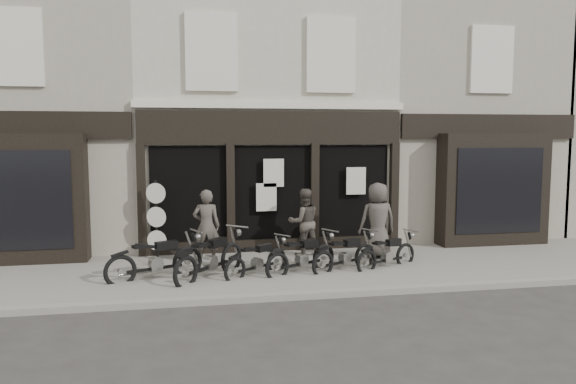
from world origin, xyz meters
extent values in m
plane|color=#2D2B28|center=(0.00, 0.00, 0.00)|extent=(90.00, 90.00, 0.00)
cube|color=slate|center=(0.00, 0.90, 0.06)|extent=(30.00, 4.20, 0.12)
cube|color=gray|center=(0.00, -1.25, 0.07)|extent=(30.00, 0.25, 0.13)
cube|color=#B8B19D|center=(0.00, 6.00, 4.10)|extent=(7.20, 6.00, 8.20)
cube|color=black|center=(0.00, 2.92, 3.45)|extent=(7.10, 0.18, 0.90)
cube|color=black|center=(0.00, 2.98, 1.50)|extent=(6.50, 0.10, 2.95)
cube|color=black|center=(0.00, 2.91, 0.22)|extent=(7.10, 0.20, 0.44)
cube|color=beige|center=(0.00, 2.95, 4.05)|extent=(7.30, 0.22, 0.18)
cube|color=beige|center=(-1.60, 2.95, 5.40)|extent=(1.35, 0.12, 2.00)
cube|color=black|center=(-1.60, 2.98, 5.40)|extent=(1.05, 0.06, 1.70)
cube|color=beige|center=(1.60, 2.95, 5.40)|extent=(1.35, 0.12, 2.00)
cube|color=black|center=(1.60, 2.98, 5.40)|extent=(1.05, 0.06, 1.70)
cube|color=black|center=(-3.45, 2.90, 1.55)|extent=(0.22, 0.22, 3.00)
cube|color=black|center=(-1.15, 2.90, 1.55)|extent=(0.22, 0.22, 3.00)
cube|color=black|center=(1.15, 2.90, 1.55)|extent=(0.22, 0.22, 3.00)
cube|color=black|center=(3.45, 2.90, 1.55)|extent=(0.22, 0.22, 3.00)
cube|color=beige|center=(0.00, 2.80, 2.25)|extent=(0.55, 0.04, 0.75)
cube|color=beige|center=(2.30, 2.80, 2.00)|extent=(0.55, 0.04, 0.75)
cube|color=beige|center=(-0.20, 2.80, 1.60)|extent=(0.55, 0.04, 0.75)
cube|color=gray|center=(-6.35, 6.00, 4.10)|extent=(5.50, 6.00, 8.20)
cube|color=black|center=(-6.35, 2.65, 1.70)|extent=(3.20, 0.70, 3.20)
cube|color=black|center=(-6.35, 2.30, 1.70)|extent=(2.60, 0.06, 2.40)
cube|color=black|center=(-6.35, 2.95, 3.50)|extent=(5.40, 0.16, 0.70)
cube|color=beige|center=(-6.35, 2.96, 5.40)|extent=(1.30, 0.10, 1.90)
cube|color=black|center=(-6.35, 2.99, 5.40)|extent=(1.00, 0.06, 1.60)
cube|color=gray|center=(6.35, 6.00, 4.10)|extent=(5.50, 6.00, 8.20)
cube|color=black|center=(6.35, 2.65, 1.70)|extent=(3.20, 0.70, 3.20)
cube|color=black|center=(6.35, 2.30, 1.70)|extent=(2.60, 0.06, 2.40)
cube|color=black|center=(6.35, 2.95, 3.50)|extent=(5.40, 0.16, 0.70)
cube|color=beige|center=(6.35, 2.96, 5.40)|extent=(1.30, 0.10, 1.90)
cube|color=black|center=(6.35, 2.99, 5.40)|extent=(1.00, 0.06, 1.60)
torus|color=black|center=(-2.33, 0.87, 0.36)|extent=(0.71, 0.38, 0.73)
torus|color=black|center=(-3.75, 0.25, 0.36)|extent=(0.71, 0.38, 0.73)
cube|color=black|center=(-3.04, 0.56, 0.32)|extent=(1.19, 0.56, 0.06)
cube|color=gray|center=(-3.02, 0.57, 0.40)|extent=(0.31, 0.28, 0.28)
cube|color=black|center=(-2.79, 0.67, 0.81)|extent=(0.52, 0.36, 0.18)
cube|color=black|center=(-3.34, 0.43, 0.85)|extent=(0.38, 0.32, 0.06)
cylinder|color=gray|center=(-2.12, 0.96, 1.06)|extent=(0.28, 0.58, 0.04)
torus|color=black|center=(-1.31, 1.02, 0.37)|extent=(0.58, 0.63, 0.75)
torus|color=black|center=(-2.38, -0.17, 0.37)|extent=(0.58, 0.63, 0.75)
cube|color=black|center=(-1.84, 0.42, 0.33)|extent=(0.92, 1.02, 0.07)
cube|color=gray|center=(-1.83, 0.44, 0.41)|extent=(0.33, 0.33, 0.29)
cube|color=black|center=(-1.65, 0.64, 0.83)|extent=(0.48, 0.50, 0.19)
cube|color=black|center=(-2.07, 0.18, 0.88)|extent=(0.39, 0.39, 0.07)
cylinder|color=gray|center=(-1.15, 1.20, 1.10)|extent=(0.50, 0.46, 0.04)
torus|color=black|center=(-0.26, 0.85, 0.30)|extent=(0.54, 0.42, 0.61)
torus|color=black|center=(-1.31, 0.08, 0.30)|extent=(0.54, 0.42, 0.61)
cube|color=black|center=(-0.78, 0.47, 0.27)|extent=(0.89, 0.66, 0.05)
cube|color=gray|center=(-0.77, 0.48, 0.34)|extent=(0.27, 0.26, 0.23)
cube|color=black|center=(-0.60, 0.60, 0.68)|extent=(0.42, 0.37, 0.15)
cube|color=black|center=(-1.00, 0.31, 0.72)|extent=(0.32, 0.30, 0.05)
cylinder|color=gray|center=(-0.10, 0.96, 0.90)|extent=(0.33, 0.44, 0.03)
torus|color=black|center=(0.88, 0.84, 0.33)|extent=(0.63, 0.40, 0.67)
torus|color=black|center=(-0.36, 0.14, 0.33)|extent=(0.63, 0.40, 0.67)
cube|color=black|center=(0.26, 0.49, 0.29)|extent=(1.04, 0.61, 0.06)
cube|color=gray|center=(0.28, 0.50, 0.37)|extent=(0.29, 0.27, 0.26)
cube|color=black|center=(0.48, 0.61, 0.74)|extent=(0.48, 0.37, 0.17)
cube|color=black|center=(0.00, 0.35, 0.78)|extent=(0.35, 0.31, 0.06)
cylinder|color=gray|center=(1.07, 0.94, 0.98)|extent=(0.31, 0.51, 0.04)
torus|color=black|center=(1.92, 0.88, 0.32)|extent=(0.61, 0.38, 0.64)
torus|color=black|center=(0.71, 0.24, 0.32)|extent=(0.61, 0.38, 0.64)
cube|color=black|center=(1.32, 0.56, 0.28)|extent=(1.01, 0.57, 0.06)
cube|color=gray|center=(1.34, 0.57, 0.35)|extent=(0.28, 0.26, 0.25)
cube|color=black|center=(1.54, 0.67, 0.71)|extent=(0.46, 0.35, 0.16)
cube|color=black|center=(1.07, 0.42, 0.75)|extent=(0.34, 0.30, 0.06)
cylinder|color=gray|center=(2.11, 0.98, 0.94)|extent=(0.29, 0.50, 0.03)
torus|color=black|center=(2.97, 0.85, 0.30)|extent=(0.59, 0.34, 0.62)
torus|color=black|center=(1.78, 0.29, 0.30)|extent=(0.59, 0.34, 0.62)
cube|color=black|center=(2.37, 0.57, 0.27)|extent=(0.99, 0.50, 0.05)
cube|color=gray|center=(2.39, 0.58, 0.34)|extent=(0.27, 0.24, 0.24)
cube|color=black|center=(2.59, 0.67, 0.68)|extent=(0.44, 0.32, 0.15)
cube|color=black|center=(2.13, 0.45, 0.72)|extent=(0.32, 0.28, 0.05)
cylinder|color=gray|center=(3.15, 0.94, 0.90)|extent=(0.26, 0.49, 0.03)
imported|color=#443E38|center=(-1.85, 1.78, 1.03)|extent=(0.70, 0.50, 1.82)
imported|color=#423C35|center=(0.70, 2.20, 0.99)|extent=(0.92, 0.76, 1.75)
imported|color=#423C37|center=(2.49, 1.54, 1.09)|extent=(0.96, 0.64, 1.94)
cylinder|color=black|center=(-3.07, 2.43, 0.03)|extent=(0.33, 0.33, 0.06)
cylinder|color=black|center=(-3.07, 2.43, 1.07)|extent=(0.06, 0.06, 2.13)
cylinder|color=black|center=(-3.07, 2.40, 1.81)|extent=(0.50, 0.22, 0.52)
cylinder|color=beige|center=(-3.07, 2.38, 1.81)|extent=(0.49, 0.19, 0.52)
cylinder|color=black|center=(-3.07, 2.40, 1.20)|extent=(0.50, 0.22, 0.52)
cylinder|color=beige|center=(-3.07, 2.38, 1.20)|extent=(0.49, 0.19, 0.52)
cylinder|color=black|center=(-3.07, 2.40, 0.60)|extent=(0.50, 0.22, 0.52)
cylinder|color=beige|center=(-3.07, 2.38, 0.60)|extent=(0.49, 0.19, 0.52)
camera|label=1|loc=(-2.42, -11.97, 3.30)|focal=35.00mm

